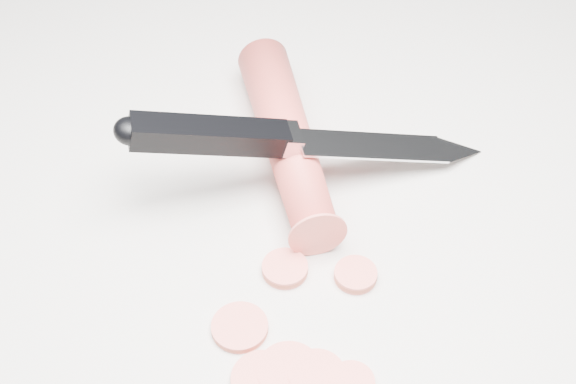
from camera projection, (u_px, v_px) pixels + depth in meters
name	position (u px, v px, depth m)	size (l,w,h in m)	color
ground	(284.00, 275.00, 0.56)	(2.40, 2.40, 0.00)	beige
carrot	(287.00, 138.00, 0.62)	(0.04, 0.04, 0.20)	red
carrot_slice_0	(289.00, 371.00, 0.50)	(0.04, 0.04, 0.01)	#F06357
carrot_slice_1	(262.00, 379.00, 0.50)	(0.04, 0.04, 0.01)	#F06357
carrot_slice_2	(285.00, 269.00, 0.56)	(0.03, 0.03, 0.01)	#F06357
carrot_slice_3	(317.00, 376.00, 0.50)	(0.04, 0.04, 0.01)	#F06357
carrot_slice_4	(356.00, 275.00, 0.55)	(0.03, 0.03, 0.01)	#F06357
carrot_slice_5	(240.00, 327.00, 0.53)	(0.04, 0.04, 0.01)	#F06357
carrot_slice_6	(352.00, 383.00, 0.50)	(0.03, 0.03, 0.01)	#F06357
kitchen_knife	(311.00, 136.00, 0.59)	(0.28, 0.08, 0.09)	silver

